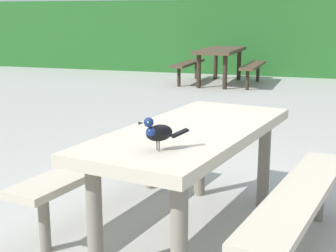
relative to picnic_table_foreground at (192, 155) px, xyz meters
The scene contains 5 objects.
ground_plane 0.58m from the picnic_table_foreground, ahead, with size 60.00×60.00×0.00m, color #A3A099.
hedge_wall 9.50m from the picnic_table_foreground, 89.05° to the left, with size 28.00×1.47×1.78m, color #235B23.
picnic_table_foreground is the anchor object (origin of this frame).
bird_grackle 0.65m from the picnic_table_foreground, 93.53° to the right, with size 0.23×0.21×0.18m.
picnic_table_mid_right 7.27m from the picnic_table_foreground, 100.41° to the left, with size 1.72×1.82×0.74m.
Camera 1 is at (0.62, -2.93, 1.45)m, focal length 51.91 mm.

